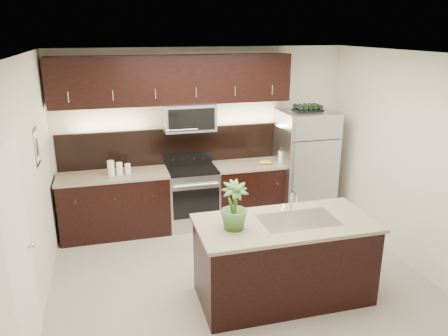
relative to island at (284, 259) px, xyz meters
name	(u,v)px	position (x,y,z in m)	size (l,w,h in m)	color
ground	(239,279)	(-0.38, 0.48, -0.47)	(4.50, 4.50, 0.00)	gray
room_walls	(232,148)	(-0.49, 0.44, 1.22)	(4.52, 4.02, 2.71)	beige
counter_run	(179,198)	(-0.83, 2.17, 0.00)	(3.51, 0.65, 0.94)	black
upper_fixtures	(176,87)	(-0.81, 2.31, 1.67)	(3.49, 0.40, 1.66)	black
island	(284,259)	(0.00, 0.00, 0.00)	(1.96, 0.96, 0.94)	black
sink_faucet	(298,218)	(0.15, 0.01, 0.48)	(0.84, 0.50, 0.28)	silver
refrigerator	(304,164)	(1.21, 2.11, 0.40)	(0.84, 0.76, 1.74)	#B2B2B7
wine_rack	(308,108)	(1.21, 2.11, 1.31)	(0.43, 0.27, 0.10)	black
plant	(234,206)	(-0.59, -0.02, 0.73)	(0.29, 0.29, 0.52)	#346026
canisters	(117,169)	(-1.72, 2.11, 0.56)	(0.32, 0.10, 0.22)	silver
french_press	(281,156)	(0.79, 2.12, 0.57)	(0.09, 0.09, 0.26)	silver
bananas	(262,162)	(0.46, 2.09, 0.50)	(0.18, 0.14, 0.06)	gold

